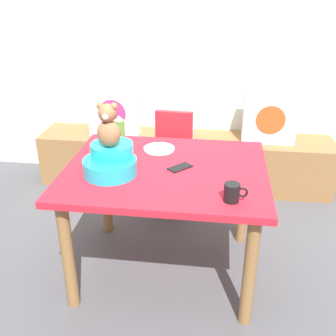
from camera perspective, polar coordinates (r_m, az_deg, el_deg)
The scene contains 14 objects.
ground_plane at distance 2.71m, azimuth -0.29°, elevation -14.19°, with size 8.00×8.00×0.00m, color #4C4C51.
back_wall at distance 3.59m, azimuth 3.08°, elevation 18.69°, with size 4.40×0.10×2.60m, color silver.
window_bench at distance 3.63m, azimuth 2.33°, elevation 1.12°, with size 2.60×0.44×0.46m, color olive.
pillow_floral_left at distance 3.55m, azimuth -7.77°, elevation 8.14°, with size 0.44×0.15×0.44m.
pillow_floral_right at distance 3.46m, azimuth 14.45°, elevation 7.08°, with size 0.44×0.15×0.44m.
book_stack at distance 3.52m, azimuth 2.15°, elevation 5.20°, with size 0.20×0.14×0.09m, color #A89DA7.
dining_table at distance 2.35m, azimuth -0.32°, elevation -2.30°, with size 1.17×0.95×0.74m.
highchair at distance 3.12m, azimuth 0.47°, elevation 2.73°, with size 0.34×0.46×0.79m.
infant_seat_teal at distance 2.24m, azimuth -8.24°, elevation 1.02°, with size 0.30×0.33×0.16m.
teddy_bear at distance 2.17m, azimuth -8.59°, elevation 5.98°, with size 0.13×0.12×0.25m.
ketchup_bottle at distance 2.67m, azimuth -6.99°, elevation 5.53°, with size 0.07×0.07×0.18m.
coffee_mug at distance 1.97m, azimuth 9.24°, elevation -3.50°, with size 0.12×0.08×0.09m.
dinner_plate_near at distance 2.55m, azimuth -1.28°, elevation 2.78°, with size 0.20×0.20×0.01m, color white.
cell_phone at distance 2.30m, azimuth 1.75°, elevation 0.08°, with size 0.07×0.14×0.01m, color black.
Camera 1 is at (0.29, -2.06, 1.74)m, focal length 42.33 mm.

